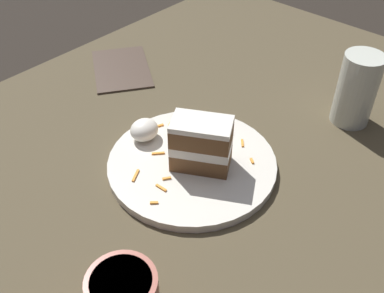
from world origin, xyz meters
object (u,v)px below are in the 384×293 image
orange_garnish (186,127)px  drinking_glass (355,94)px  cream_dollop (144,130)px  cake_slice (201,144)px  plate (192,164)px  menu_card (121,68)px

orange_garnish → drinking_glass: (-0.25, 0.20, 0.04)m
drinking_glass → cream_dollop: bearing=-37.3°
cake_slice → orange_garnish: bearing=-152.8°
plate → cream_dollop: (0.01, -0.10, 0.03)m
drinking_glass → menu_card: bearing=-70.1°
orange_garnish → menu_card: orange_garnish is taller
cream_dollop → menu_card: 0.27m
cake_slice → cream_dollop: (0.01, -0.12, -0.03)m
plate → menu_card: size_ratio=1.57×
drinking_glass → menu_card: (0.17, -0.47, -0.06)m
orange_garnish → drinking_glass: size_ratio=0.48×
cream_dollop → drinking_glass: drinking_glass is taller
orange_garnish → cream_dollop: bearing=-27.8°
cake_slice → drinking_glass: bearing=128.8°
orange_garnish → drinking_glass: drinking_glass is taller
cake_slice → drinking_glass: size_ratio=0.80×
cream_dollop → drinking_glass: bearing=142.7°
plate → cake_slice: 0.06m
cake_slice → menu_card: cake_slice is taller
cake_slice → cream_dollop: cake_slice is taller
orange_garnish → menu_card: bearing=-105.7°
plate → drinking_glass: (-0.30, 0.14, 0.05)m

